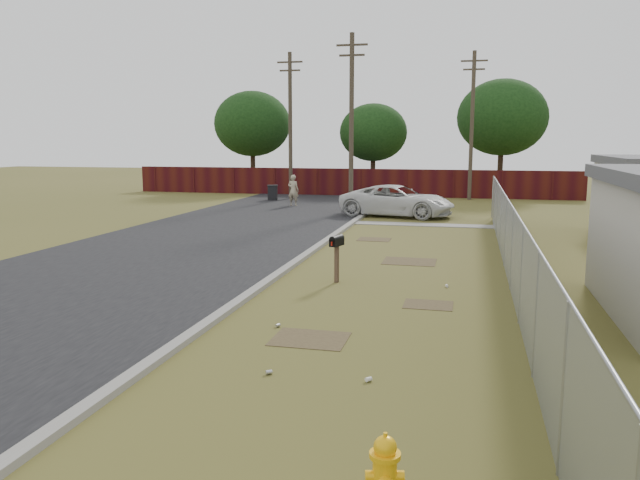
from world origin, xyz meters
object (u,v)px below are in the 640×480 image
(pickup_truck, at_px, (397,201))
(fire_hydrant, at_px, (385,476))
(mailbox, at_px, (337,245))
(trash_bin, at_px, (273,192))
(pedestrian, at_px, (293,190))

(pickup_truck, bearing_deg, fire_hydrant, -162.99)
(fire_hydrant, bearing_deg, mailbox, 104.68)
(fire_hydrant, bearing_deg, trash_bin, 109.75)
(mailbox, distance_m, pickup_truck, 14.67)
(mailbox, xyz_separation_m, pickup_truck, (-0.10, 14.67, -0.23))
(fire_hydrant, height_order, pickup_truck, pickup_truck)
(pedestrian, relative_size, trash_bin, 1.87)
(trash_bin, bearing_deg, mailbox, -67.96)
(mailbox, distance_m, trash_bin, 22.69)
(fire_hydrant, bearing_deg, pickup_truck, 96.26)
(mailbox, xyz_separation_m, pedestrian, (-6.35, 18.11, -0.11))
(mailbox, height_order, pickup_truck, pickup_truck)
(fire_hydrant, relative_size, trash_bin, 0.92)
(trash_bin, bearing_deg, pedestrian, -53.45)
(pickup_truck, bearing_deg, mailbox, -168.86)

